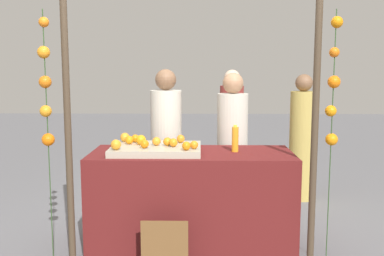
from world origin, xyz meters
TOP-DOWN VIEW (x-y plane):
  - ground_plane at (0.00, 0.00)m, footprint 24.00×24.00m
  - stall_counter at (0.00, 0.00)m, footprint 1.82×0.75m
  - orange_tray at (-0.32, -0.01)m, footprint 0.80×0.58m
  - orange_0 at (-0.16, -0.06)m, footprint 0.08×0.08m
  - orange_1 at (-0.64, 0.19)m, footprint 0.09×0.09m
  - orange_2 at (-0.57, 0.07)m, footprint 0.08×0.08m
  - orange_3 at (-0.32, 0.00)m, footprint 0.08×0.08m
  - orange_4 at (-0.11, 0.15)m, footprint 0.08×0.08m
  - orange_5 at (-0.53, 0.17)m, footprint 0.07×0.07m
  - orange_6 at (-0.04, -0.23)m, footprint 0.08×0.08m
  - orange_7 at (0.02, -0.17)m, footprint 0.07×0.07m
  - orange_8 at (-0.41, -0.14)m, footprint 0.08×0.08m
  - orange_9 at (-0.46, 0.03)m, footprint 0.09×0.09m
  - orange_10 at (-0.64, -0.22)m, footprint 0.09×0.09m
  - orange_11 at (-0.22, -0.02)m, footprint 0.08×0.08m
  - juice_bottle at (0.39, 0.03)m, footprint 0.06×0.06m
  - chalkboard_sign at (-0.21, -0.57)m, footprint 0.38×0.03m
  - vendor_left at (-0.28, 0.68)m, footprint 0.33×0.33m
  - vendor_right at (0.41, 0.64)m, footprint 0.32×0.32m
  - crowd_person_0 at (1.35, 1.52)m, footprint 0.31×0.31m
  - crowd_person_1 at (0.51, 2.12)m, footprint 0.32×0.32m
  - canopy_post_left at (-0.99, -0.42)m, footprint 0.06×0.06m
  - canopy_post_right at (0.99, -0.42)m, footprint 0.06×0.06m
  - garland_strand_left at (-1.14, -0.46)m, footprint 0.11×0.11m
  - garland_strand_right at (1.13, -0.41)m, footprint 0.11×0.11m

SIDE VIEW (x-z plane):
  - ground_plane at x=0.00m, z-range 0.00..0.00m
  - chalkboard_sign at x=-0.21m, z-range -0.01..0.44m
  - stall_counter at x=0.00m, z-range 0.00..0.88m
  - crowd_person_0 at x=1.35m, z-range -0.05..1.51m
  - vendor_right at x=0.41m, z-range -0.05..1.54m
  - crowd_person_1 at x=0.51m, z-range -0.06..1.56m
  - vendor_left at x=-0.28m, z-range -0.06..1.57m
  - orange_tray at x=-0.32m, z-range 0.88..0.94m
  - orange_7 at x=0.02m, z-range 0.94..1.02m
  - orange_5 at x=-0.53m, z-range 0.94..1.02m
  - orange_6 at x=-0.04m, z-range 0.94..1.02m
  - orange_8 at x=-0.41m, z-range 0.94..1.02m
  - orange_4 at x=-0.11m, z-range 0.94..1.02m
  - orange_0 at x=-0.16m, z-range 0.94..1.02m
  - orange_2 at x=-0.57m, z-range 0.94..1.02m
  - orange_11 at x=-0.22m, z-range 0.94..1.02m
  - orange_3 at x=-0.32m, z-range 0.94..1.02m
  - orange_1 at x=-0.64m, z-range 0.94..1.03m
  - orange_10 at x=-0.64m, z-range 0.94..1.03m
  - orange_9 at x=-0.46m, z-range 0.94..1.04m
  - juice_bottle at x=0.39m, z-range 0.88..1.12m
  - canopy_post_left at x=-0.99m, z-range 0.00..2.28m
  - canopy_post_right at x=0.99m, z-range 0.00..2.28m
  - garland_strand_left at x=-1.14m, z-range 0.42..2.51m
  - garland_strand_right at x=1.13m, z-range 0.44..2.53m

